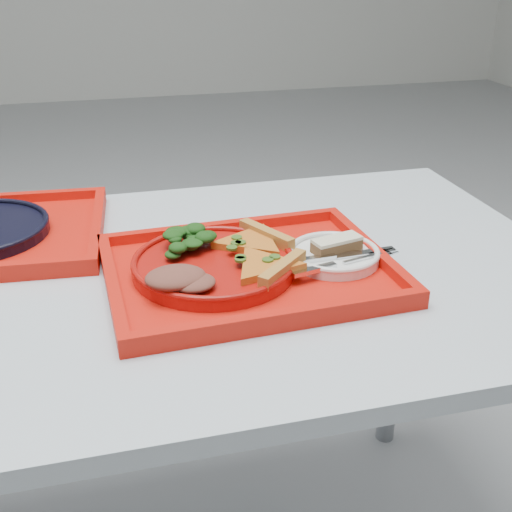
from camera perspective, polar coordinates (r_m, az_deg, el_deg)
name	(u,v)px	position (r m, az deg, el deg)	size (l,w,h in m)	color
table	(98,321)	(1.09, -13.88, -5.66)	(1.60, 0.80, 0.75)	silver
tray_main	(249,274)	(1.04, -0.65, -1.58)	(0.45, 0.35, 0.01)	red
dinner_plate	(214,266)	(1.03, -3.77, -0.94)	(0.26, 0.26, 0.02)	#A2100A
side_plate	(334,257)	(1.07, 6.91, -0.07)	(0.15, 0.15, 0.01)	white
pizza_slice_a	(264,264)	(0.99, 0.74, -0.67)	(0.13, 0.11, 0.02)	gold
pizza_slice_b	(251,240)	(1.07, -0.42, 1.44)	(0.14, 0.12, 0.02)	gold
salad_heap	(193,238)	(1.06, -5.59, 1.64)	(0.09, 0.08, 0.04)	black
meat_portion	(176,278)	(0.95, -7.16, -1.91)	(0.09, 0.07, 0.03)	brown
dessert_bar	(337,244)	(1.07, 7.19, 1.03)	(0.09, 0.05, 0.02)	#452F17
knife	(343,255)	(1.05, 7.78, 0.11)	(0.18, 0.02, 0.01)	silver
fork	(343,263)	(1.03, 7.71, -0.58)	(0.18, 0.02, 0.01)	silver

